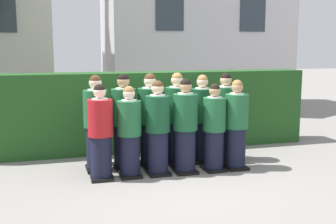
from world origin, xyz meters
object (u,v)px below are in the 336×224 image
Objects in this scene: student_rear_row_4 at (202,121)px; student_front_row_3 at (185,128)px; student_front_row_5 at (236,127)px; student_front_row_2 at (158,130)px; student_front_row_4 at (214,129)px; student_rear_row_1 at (124,123)px; student_in_red_blazer at (101,134)px; student_rear_row_3 at (177,121)px; student_front_row_1 at (129,134)px; student_rear_row_0 at (96,125)px; student_rear_row_5 at (225,119)px; student_rear_row_2 at (150,122)px.

student_front_row_3 is at bearing -132.50° from student_rear_row_4.
student_front_row_5 is at bearing -54.45° from student_rear_row_4.
student_front_row_4 is (1.03, -0.06, -0.03)m from student_front_row_2.
student_rear_row_1 is at bearing 158.28° from student_front_row_4.
student_in_red_blazer is 0.95× the size of student_rear_row_4.
student_front_row_4 is at bearing -47.98° from student_rear_row_3.
student_rear_row_1 is at bearing 162.94° from student_front_row_5.
student_front_row_3 is (1.48, -0.02, 0.03)m from student_in_red_blazer.
student_front_row_1 is 0.73m from student_rear_row_0.
student_rear_row_1 is 1.99m from student_rear_row_5.
student_rear_row_3 is at bearing 45.61° from student_front_row_2.
student_front_row_2 is 0.57m from student_rear_row_2.
student_rear_row_5 reaches higher than student_front_row_4.
student_front_row_3 is 0.54m from student_front_row_4.
student_in_red_blazer is 0.99× the size of student_front_row_5.
student_rear_row_0 is (-0.01, 0.54, 0.06)m from student_in_red_blazer.
student_rear_row_4 is at bearing 4.29° from student_rear_row_3.
student_front_row_2 is at bearing -151.45° from student_rear_row_4.
student_rear_row_4 is (1.52, 0.01, -0.02)m from student_rear_row_1.
student_front_row_3 is 0.55m from student_rear_row_3.
student_rear_row_2 is at bearing 89.75° from student_front_row_2.
student_rear_row_5 reaches higher than student_front_row_3.
student_front_row_2 is (0.50, 0.00, 0.04)m from student_front_row_1.
student_rear_row_3 reaches higher than student_rear_row_1.
student_rear_row_1 is 1.00m from student_rear_row_3.
student_in_red_blazer is 1.15m from student_rear_row_2.
student_rear_row_0 reaches higher than student_rear_row_4.
student_rear_row_5 is (1.99, 0.53, 0.08)m from student_front_row_1.
student_rear_row_4 is (2.02, 0.03, -0.02)m from student_rear_row_0.
student_front_row_5 is 0.94× the size of student_rear_row_1.
student_rear_row_1 is 1.52m from student_rear_row_4.
student_rear_row_1 is 1.00× the size of student_rear_row_2.
student_front_row_2 is at bearing -48.02° from student_rear_row_1.
student_in_red_blazer is 0.99m from student_front_row_2.
student_front_row_1 is 0.99× the size of student_front_row_4.
student_rear_row_3 is (0.51, -0.05, 0.00)m from student_rear_row_2.
student_front_row_5 is 2.04m from student_rear_row_1.
student_front_row_1 is at bearing -131.45° from student_rear_row_2.
student_rear_row_4 is at bearing 90.10° from student_front_row_4.
student_front_row_2 is 0.99× the size of student_front_row_3.
student_front_row_2 is at bearing 0.55° from student_in_red_blazer.
student_front_row_4 is 0.91× the size of student_rear_row_0.
student_front_row_2 is 0.73m from student_rear_row_3.
student_rear_row_0 is at bearing 159.53° from student_front_row_3.
student_in_red_blazer is 0.93× the size of student_rear_row_1.
student_front_row_2 is at bearing 0.04° from student_front_row_1.
student_in_red_blazer is 0.49m from student_front_row_1.
student_rear_row_1 reaches higher than student_rear_row_2.
student_rear_row_2 is at bearing 174.64° from student_rear_row_3.
student_rear_row_4 reaches higher than student_front_row_5.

